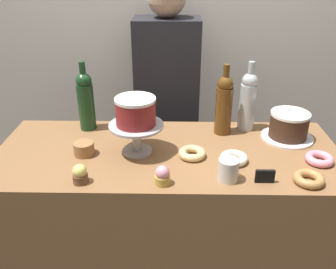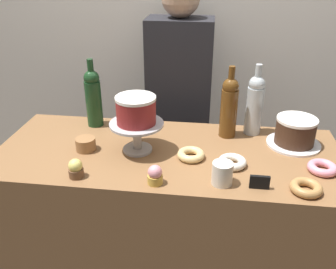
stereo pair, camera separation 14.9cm
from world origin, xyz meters
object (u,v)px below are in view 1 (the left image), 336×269
at_px(donut_pink, 319,159).
at_px(wine_bottle_clear, 248,100).
at_px(cake_stand_pedestal, 137,133).
at_px(price_sign_chalkboard, 265,176).
at_px(donut_glazed, 192,153).
at_px(wine_bottle_amber, 224,104).
at_px(cupcake_strawberry, 162,176).
at_px(chocolate_round_cake, 289,125).
at_px(cupcake_lemon, 80,174).
at_px(donut_sugar, 234,158).
at_px(wine_bottle_green, 86,100).
at_px(barista_figure, 167,116).
at_px(donut_maple, 309,179).
at_px(cookie_stack, 84,149).
at_px(white_layer_cake, 136,111).
at_px(coffee_cup_ceramic, 228,170).

bearing_deg(donut_pink, wine_bottle_clear, 128.40).
relative_size(cake_stand_pedestal, price_sign_chalkboard, 3.21).
height_order(donut_glazed, price_sign_chalkboard, price_sign_chalkboard).
bearing_deg(wine_bottle_amber, wine_bottle_clear, 20.88).
relative_size(cake_stand_pedestal, wine_bottle_amber, 0.69).
height_order(cupcake_strawberry, donut_glazed, cupcake_strawberry).
xyz_separation_m(cake_stand_pedestal, chocolate_round_cake, (0.66, 0.14, -0.02)).
relative_size(cupcake_lemon, donut_sugar, 0.66).
distance_m(wine_bottle_green, barista_figure, 0.61).
height_order(donut_maple, cookie_stack, cookie_stack).
relative_size(cupcake_strawberry, barista_figure, 0.05).
bearing_deg(donut_maple, chocolate_round_cake, 87.02).
bearing_deg(price_sign_chalkboard, donut_glazed, 144.83).
xyz_separation_m(white_layer_cake, cupcake_lemon, (-0.19, -0.23, -0.15)).
xyz_separation_m(cake_stand_pedestal, coffee_cup_ceramic, (0.35, -0.20, -0.05)).
xyz_separation_m(white_layer_cake, wine_bottle_green, (-0.25, 0.23, -0.04)).
xyz_separation_m(wine_bottle_green, donut_sugar, (0.65, -0.30, -0.13)).
bearing_deg(donut_glazed, white_layer_cake, 171.31).
relative_size(cake_stand_pedestal, donut_pink, 2.00).
bearing_deg(wine_bottle_clear, coffee_cup_ceramic, -107.64).
bearing_deg(donut_sugar, wine_bottle_clear, 72.33).
bearing_deg(wine_bottle_green, cupcake_lemon, -81.36).
relative_size(donut_sugar, donut_pink, 1.00).
bearing_deg(donut_maple, cupcake_strawberry, -178.12).
relative_size(cupcake_strawberry, donut_sugar, 0.66).
height_order(chocolate_round_cake, donut_pink, chocolate_round_cake).
xyz_separation_m(wine_bottle_clear, coffee_cup_ceramic, (-0.14, -0.44, -0.10)).
bearing_deg(wine_bottle_clear, cookie_stack, -159.88).
xyz_separation_m(cake_stand_pedestal, wine_bottle_green, (-0.25, 0.23, 0.06)).
distance_m(wine_bottle_green, donut_pink, 1.04).
bearing_deg(barista_figure, cupcake_lemon, -108.87).
bearing_deg(wine_bottle_green, coffee_cup_ceramic, -35.07).
bearing_deg(price_sign_chalkboard, donut_maple, 0.37).
relative_size(white_layer_cake, cupcake_lemon, 2.21).
relative_size(wine_bottle_green, cookie_stack, 3.87).
distance_m(cupcake_strawberry, donut_sugar, 0.32).
xyz_separation_m(wine_bottle_green, donut_pink, (0.99, -0.30, -0.13)).
relative_size(cake_stand_pedestal, donut_maple, 2.00).
bearing_deg(donut_sugar, cookie_stack, 175.55).
bearing_deg(barista_figure, donut_glazed, -80.15).
bearing_deg(donut_pink, wine_bottle_amber, 143.71).
distance_m(wine_bottle_clear, wine_bottle_amber, 0.12).
distance_m(wine_bottle_amber, cupcake_lemon, 0.71).
relative_size(donut_glazed, price_sign_chalkboard, 1.60).
bearing_deg(cookie_stack, donut_maple, -12.45).
bearing_deg(coffee_cup_ceramic, wine_bottle_green, 144.93).
bearing_deg(wine_bottle_clear, wine_bottle_amber, -159.12).
bearing_deg(wine_bottle_green, barista_figure, 48.63).
distance_m(white_layer_cake, wine_bottle_green, 0.34).
xyz_separation_m(donut_sugar, barista_figure, (-0.28, 0.71, -0.13)).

